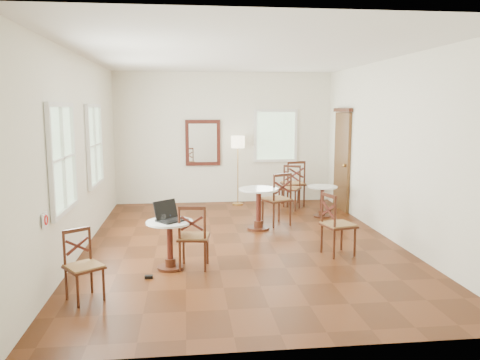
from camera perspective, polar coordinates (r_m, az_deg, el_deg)
The scene contains 17 objects.
ground at distance 7.85m, azimuth 0.25°, elevation -7.56°, with size 7.00×7.00×0.00m, color #4F230D.
room_shell at distance 7.81m, azimuth -0.42°, elevation 6.43°, with size 5.02×7.02×3.01m.
cafe_table_near at distance 6.60m, azimuth -8.42°, elevation -7.06°, with size 0.63×0.63×0.67m.
cafe_table_mid at distance 8.62m, azimuth 2.24°, elevation -2.91°, with size 0.71×0.71×0.75m.
cafe_table_back at distance 9.76m, azimuth 9.84°, elevation -2.12°, with size 0.60×0.60×0.63m.
chair_near_a at distance 6.57m, azimuth -5.60°, elevation -6.77°, with size 0.47×0.47×0.90m.
chair_near_b at distance 5.80m, azimuth -18.31°, elevation -9.71°, with size 0.53×0.53×0.82m.
chair_mid_a at distance 8.95m, azimuth 4.50°, elevation -2.29°, with size 0.61×0.61×1.00m.
chair_mid_b at distance 7.27m, azimuth 11.56°, elevation -5.23°, with size 0.53×0.53×0.94m.
chair_back_a at distance 10.79m, azimuth 6.45°, elevation -0.38°, with size 0.52×0.52×1.03m.
chair_back_b at distance 10.41m, azimuth 6.01°, elevation -0.91°, with size 0.59×0.59×0.95m.
floor_lamp at distance 10.74m, azimuth -0.27°, elevation 4.04°, with size 0.31×0.31×1.57m.
laptop at distance 6.56m, azimuth -8.48°, elevation -4.25°, with size 0.48×0.48×0.27m.
mouse at distance 6.55m, azimuth -9.82°, elevation -4.75°, with size 0.09×0.06×0.03m, color black.
navy_mug at distance 6.64m, azimuth -8.92°, elevation -4.30°, with size 0.11×0.07×0.09m.
water_glass at distance 6.48m, azimuth -9.14°, elevation -4.56°, with size 0.06×0.06×0.10m, color white.
power_adapter at distance 6.39m, azimuth -10.89°, elevation -11.35°, with size 0.10×0.06×0.04m, color black.
Camera 1 is at (-0.89, -7.49, 2.18)m, focal length 35.56 mm.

